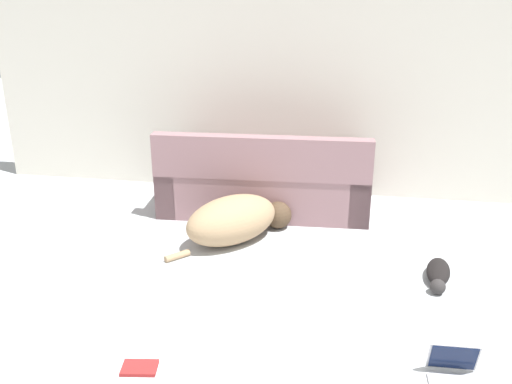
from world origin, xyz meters
TOP-DOWN VIEW (x-y plane):
  - wall_back at (0.00, 3.91)m, footprint 6.67×0.06m
  - couch at (-0.20, 3.26)m, footprint 2.12×0.88m
  - dog at (-0.34, 2.53)m, footprint 1.05×1.07m
  - cat at (1.39, 2.09)m, footprint 0.24×0.63m
  - laptop_open at (1.33, 0.87)m, footprint 0.31×0.31m
  - book_red at (-0.57, 0.65)m, footprint 0.24×0.18m

SIDE VIEW (x-z plane):
  - book_red at x=-0.57m, z-range 0.00..0.02m
  - cat at x=1.39m, z-range 0.00..0.12m
  - laptop_open at x=1.33m, z-range -0.04..0.19m
  - dog at x=-0.34m, z-range -0.01..0.42m
  - couch at x=-0.20m, z-range -0.14..0.73m
  - wall_back at x=0.00m, z-range 0.00..2.73m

